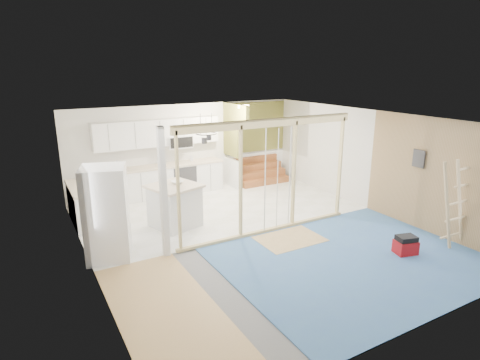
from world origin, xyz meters
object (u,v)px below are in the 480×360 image
island (175,206)px  toolbox (406,245)px  fridge (107,214)px  ladder (455,204)px

island → toolbox: 5.08m
fridge → toolbox: bearing=-10.2°
island → ladder: size_ratio=0.70×
fridge → island: (1.70, 0.91, -0.42)m
toolbox → ladder: bearing=2.8°
fridge → toolbox: size_ratio=3.86×
fridge → island: fridge is taller
fridge → ladder: (6.28, -2.98, 0.02)m
island → toolbox: (3.51, -3.66, -0.32)m
ladder → toolbox: bearing=-171.7°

